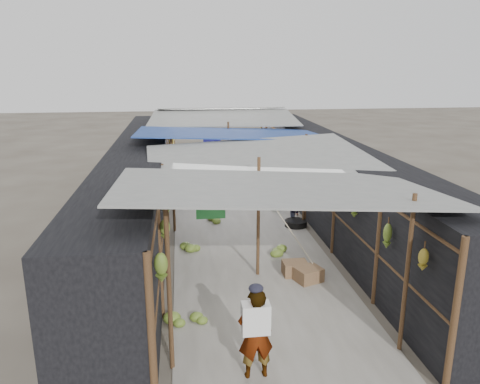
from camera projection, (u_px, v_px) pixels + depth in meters
name	position (u px, v px, depth m)	size (l,w,h in m)	color
ground	(289.00, 358.00, 7.27)	(80.00, 80.00, 0.00)	#6B6356
aisle_slab	(238.00, 222.00, 13.48)	(3.60, 16.00, 0.02)	#9E998E
stall_left	(140.00, 187.00, 12.85)	(1.40, 15.00, 2.30)	black
stall_right	(330.00, 181.00, 13.51)	(1.40, 15.00, 2.30)	black
crate_near	(308.00, 275.00, 9.78)	(0.52, 0.42, 0.31)	olive
crate_mid	(295.00, 269.00, 10.08)	(0.52, 0.42, 0.31)	olive
crate_back	(218.00, 177.00, 18.30)	(0.47, 0.38, 0.30)	olive
black_basin	(296.00, 224.00, 13.11)	(0.62, 0.62, 0.19)	black
vendor_elderly	(256.00, 334.00, 6.66)	(0.51, 0.34, 1.41)	silver
shopper_blue	(220.00, 170.00, 16.08)	(0.86, 0.67, 1.76)	navy
vendor_seated	(292.00, 206.00, 13.33)	(0.64, 0.37, 0.98)	#534D48
market_canopy	(237.00, 138.00, 13.16)	(5.62, 15.20, 2.77)	brown
hanging_bananas	(231.00, 162.00, 13.60)	(3.95, 14.17, 0.81)	olive
floor_bananas	(226.00, 235.00, 12.10)	(3.49, 8.04, 0.33)	olive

